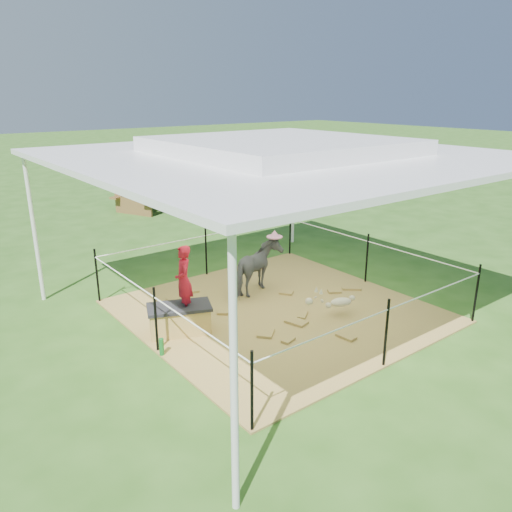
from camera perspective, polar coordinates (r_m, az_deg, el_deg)
ground at (r=8.56m, az=2.47°, el=-6.41°), size 90.00×90.00×0.00m
hay_patch at (r=8.56m, az=2.47°, el=-6.32°), size 4.60×4.60×0.03m
canopy_tent at (r=7.84m, az=2.73°, el=11.79°), size 6.30×6.30×2.90m
rope_fence at (r=8.32m, az=2.52°, el=-2.37°), size 4.54×4.54×1.00m
straw_bale at (r=7.80m, az=-8.70°, el=-7.31°), size 1.00×0.76×0.40m
dark_cloth at (r=7.71m, az=-8.78°, el=-5.80°), size 1.08×0.83×0.05m
woman at (r=7.56m, az=-8.30°, el=-2.05°), size 0.39×0.46×1.08m
green_bottle at (r=7.26m, az=-10.75°, el=-10.16°), size 0.09×0.09×0.25m
pony at (r=9.12m, az=0.21°, el=-1.38°), size 1.25×0.92×0.96m
pink_hat at (r=8.95m, az=0.21°, el=1.93°), size 0.30×0.30×0.14m
foal at (r=8.38m, az=9.69°, el=-5.03°), size 1.08×0.84×0.53m
trash_barrel at (r=15.37m, az=-3.47°, el=6.38°), size 0.64×0.64×0.86m
picnic_table_near at (r=16.30m, az=-12.07°, el=6.64°), size 2.42×2.15×0.83m
picnic_table_far at (r=18.54m, az=-2.10°, el=8.41°), size 2.04×1.47×0.85m
distant_person at (r=16.31m, az=-9.23°, el=7.60°), size 0.73×0.64×1.27m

